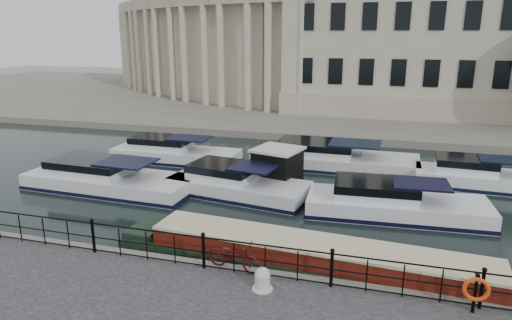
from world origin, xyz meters
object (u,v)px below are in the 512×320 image
at_px(mooring_bollard, 262,279).
at_px(narrowboat, 315,265).
at_px(bicycle, 234,256).
at_px(harbour_hut, 277,170).
at_px(life_ring_post, 476,290).

relative_size(mooring_bollard, narrowboat, 0.05).
distance_m(bicycle, harbour_hut, 9.64).
distance_m(mooring_bollard, harbour_hut, 10.65).
height_order(bicycle, harbour_hut, harbour_hut).
bearing_deg(life_ring_post, mooring_bollard, -176.17).
bearing_deg(bicycle, mooring_bollard, -116.79).
height_order(bicycle, life_ring_post, life_ring_post).
bearing_deg(harbour_hut, life_ring_post, -37.72).
xyz_separation_m(bicycle, narrowboat, (2.36, 1.34, -0.66)).
xyz_separation_m(narrowboat, harbour_hut, (-3.25, 8.26, 0.59)).
xyz_separation_m(bicycle, harbour_hut, (-0.89, 9.60, -0.08)).
bearing_deg(narrowboat, bicycle, -145.94).
bearing_deg(harbour_hut, mooring_bollard, -64.19).
relative_size(mooring_bollard, life_ring_post, 0.61).
relative_size(life_ring_post, harbour_hut, 0.32).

